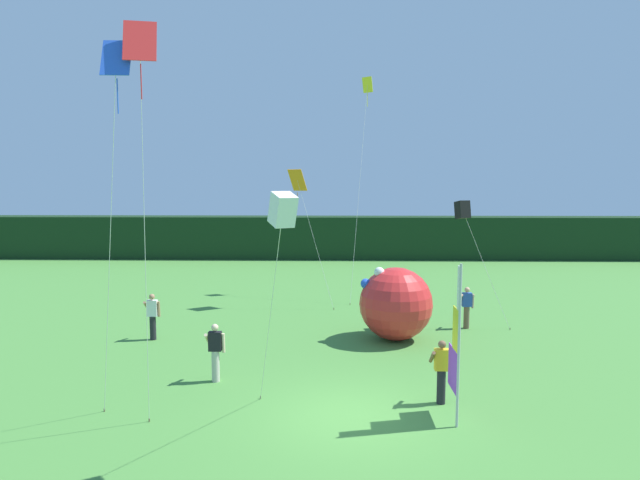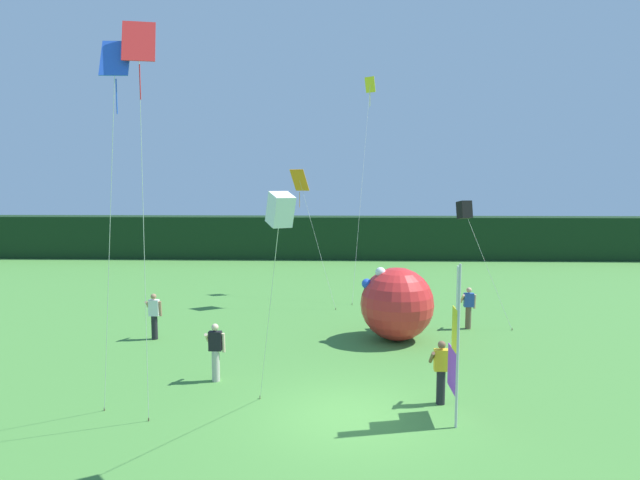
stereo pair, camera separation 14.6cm
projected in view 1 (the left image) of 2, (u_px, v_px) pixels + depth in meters
ground_plane at (351, 415)px, 13.09m from camera, size 120.00×120.00×0.00m
distant_treeline at (338, 237)px, 40.25m from camera, size 80.00×2.40×3.09m
banner_flag at (456, 346)px, 12.58m from camera, size 0.06×1.03×3.79m
person_near_banner at (441, 370)px, 13.72m from camera, size 0.55×0.48×1.64m
person_mid_field at (215, 351)px, 15.25m from camera, size 0.55×0.48×1.66m
person_far_left at (467, 306)px, 20.84m from camera, size 0.55×0.48×1.61m
person_far_right at (153, 315)px, 19.33m from camera, size 0.55×0.48×1.66m
inflatable_balloon at (396, 304)px, 19.29m from camera, size 2.60×2.60×2.63m
kite_white_box_0 at (283, 211)px, 10.24m from camera, size 1.25×3.70×5.43m
kite_red_diamond_1 at (140, 64)px, 11.02m from camera, size 0.77×1.19×8.85m
kite_blue_diamond_2 at (115, 85)px, 11.05m from camera, size 1.54×1.74×8.46m
kite_orange_diamond_3 at (298, 184)px, 24.34m from camera, size 2.12×1.37×6.17m
kite_black_box_4 at (463, 210)px, 20.87m from camera, size 2.09×0.96×4.91m
kite_yellow_diamond_5 at (366, 102)px, 27.23m from camera, size 1.23×3.89×10.88m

